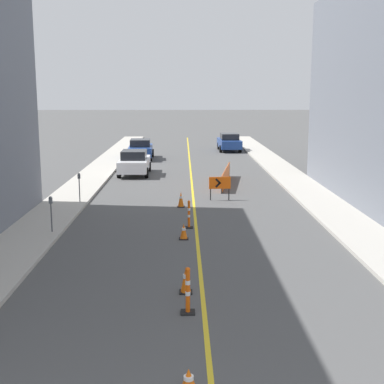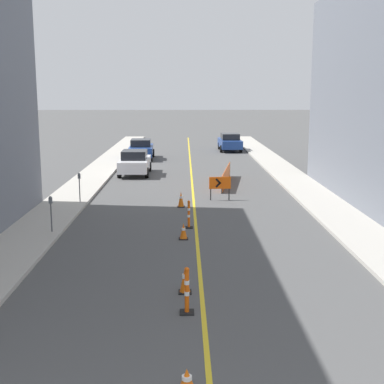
% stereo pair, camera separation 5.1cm
% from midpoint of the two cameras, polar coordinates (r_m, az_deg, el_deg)
% --- Properties ---
extents(lane_stripe, '(0.12, 57.35, 0.01)m').
position_cam_midpoint_polar(lane_stripe, '(33.86, -0.14, 1.70)').
color(lane_stripe, gold).
rests_on(lane_stripe, ground_plane).
extents(sidewalk_left, '(2.19, 57.35, 0.13)m').
position_cam_midpoint_polar(sidewalk_left, '(34.32, -10.49, 1.74)').
color(sidewalk_left, '#ADA89E').
rests_on(sidewalk_left, ground_plane).
extents(sidewalk_right, '(2.19, 57.35, 0.13)m').
position_cam_midpoint_polar(sidewalk_right, '(34.50, 10.16, 1.80)').
color(sidewalk_right, '#ADA89E').
rests_on(sidewalk_right, ground_plane).
extents(traffic_cone_nearest, '(0.44, 0.44, 0.48)m').
position_cam_midpoint_polar(traffic_cone_nearest, '(10.07, -0.52, -19.56)').
color(traffic_cone_nearest, black).
rests_on(traffic_cone_nearest, ground_plane).
extents(traffic_cone_second, '(0.35, 0.35, 0.73)m').
position_cam_midpoint_polar(traffic_cone_second, '(14.44, -0.77, -9.35)').
color(traffic_cone_second, black).
rests_on(traffic_cone_second, ground_plane).
extents(traffic_cone_third, '(0.34, 0.34, 0.59)m').
position_cam_midpoint_polar(traffic_cone_third, '(19.50, -0.97, -4.22)').
color(traffic_cone_third, black).
rests_on(traffic_cone_third, ground_plane).
extents(traffic_cone_fourth, '(0.35, 0.35, 0.73)m').
position_cam_midpoint_polar(traffic_cone_fourth, '(24.84, -1.25, -0.78)').
color(traffic_cone_fourth, black).
rests_on(traffic_cone_fourth, ground_plane).
extents(delineator_post_front, '(0.35, 0.35, 1.17)m').
position_cam_midpoint_polar(delineator_post_front, '(13.14, -0.56, -10.76)').
color(delineator_post_front, black).
rests_on(delineator_post_front, ground_plane).
extents(delineator_post_rear, '(0.31, 0.31, 1.11)m').
position_cam_midpoint_polar(delineator_post_rear, '(21.03, -0.40, -2.59)').
color(delineator_post_rear, black).
rests_on(delineator_post_rear, ground_plane).
extents(arrow_barricade_primary, '(1.07, 0.13, 1.16)m').
position_cam_midpoint_polar(arrow_barricade_primary, '(26.33, 2.93, 0.88)').
color(arrow_barricade_primary, '#EF560C').
rests_on(arrow_barricade_primary, ground_plane).
extents(safety_mesh_fence, '(0.96, 5.90, 0.92)m').
position_cam_midpoint_polar(safety_mesh_fence, '(30.97, 3.58, 1.67)').
color(safety_mesh_fence, '#EF560C').
rests_on(safety_mesh_fence, ground_plane).
extents(parked_car_curb_near, '(1.93, 4.30, 1.59)m').
position_cam_midpoint_polar(parked_car_curb_near, '(34.61, -6.21, 3.16)').
color(parked_car_curb_near, silver).
rests_on(parked_car_curb_near, ground_plane).
extents(parked_car_curb_mid, '(1.96, 4.36, 1.59)m').
position_cam_midpoint_polar(parked_car_curb_mid, '(42.61, -5.54, 4.59)').
color(parked_car_curb_mid, navy).
rests_on(parked_car_curb_mid, ground_plane).
extents(parked_car_curb_far, '(1.95, 4.36, 1.59)m').
position_cam_midpoint_polar(parked_car_curb_far, '(48.38, 3.96, 5.34)').
color(parked_car_curb_far, navy).
rests_on(parked_car_curb_far, ground_plane).
extents(parking_meter_near_curb, '(0.12, 0.11, 1.36)m').
position_cam_midpoint_polar(parking_meter_near_curb, '(20.51, -14.89, -1.53)').
color(parking_meter_near_curb, '#4C4C51').
rests_on(parking_meter_near_curb, sidewalk_left).
extents(parking_meter_far_curb, '(0.12, 0.11, 1.39)m').
position_cam_midpoint_polar(parking_meter_far_curb, '(25.79, -12.00, 1.11)').
color(parking_meter_far_curb, '#4C4C51').
rests_on(parking_meter_far_curb, sidewalk_left).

